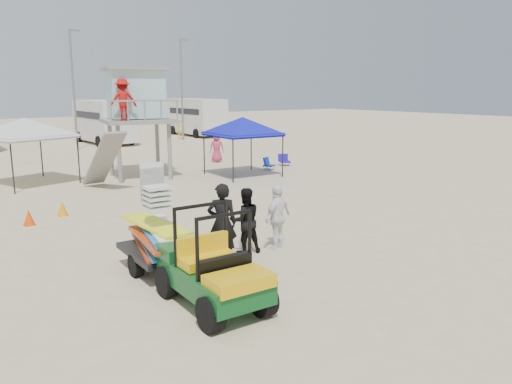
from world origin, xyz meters
TOP-DOWN VIEW (x-y plane):
  - ground at (0.00, 0.00)m, footprint 140.00×140.00m
  - utility_cart at (-2.87, -0.17)m, footprint 1.37×2.54m
  - surf_trailer at (-2.87, 2.16)m, footprint 1.43×2.52m
  - man_left at (-1.35, 1.86)m, footprint 0.84×0.76m
  - man_mid at (-0.50, 2.11)m, footprint 0.98×0.87m
  - man_right at (0.35, 1.86)m, footprint 1.07×0.67m
  - lifeguard_tower at (1.83, 14.20)m, footprint 3.64×3.64m
  - canopy_blue at (6.09, 11.60)m, footprint 3.03×3.03m
  - canopy_white_a at (-2.69, 15.33)m, footprint 3.91×3.91m
  - umbrella_b at (-1.41, 21.99)m, footprint 2.31×2.32m
  - cone_near at (-3.15, 8.77)m, footprint 0.34×0.34m
  - cone_far at (-4.32, 8.17)m, footprint 0.34×0.34m
  - beach_chair_b at (8.20, 12.36)m, footprint 0.70×0.78m
  - beach_chair_c at (9.75, 12.90)m, footprint 0.72×0.81m
  - rv_mid_right at (6.00, 29.99)m, footprint 2.64×7.00m
  - rv_far_right at (15.00, 31.49)m, footprint 2.64×6.60m
  - light_pole_left at (3.00, 27.00)m, footprint 0.14×0.14m
  - light_pole_right at (12.00, 28.50)m, footprint 0.14×0.14m
  - distant_beachgoers at (9.33, 21.24)m, footprint 5.68×14.09m

SIDE VIEW (x-z plane):
  - ground at x=0.00m, z-range 0.00..0.00m
  - cone_near at x=-3.15m, z-range 0.00..0.50m
  - cone_far at x=-4.32m, z-range 0.00..0.50m
  - beach_chair_b at x=8.20m, z-range -0.01..0.63m
  - beach_chair_c at x=9.75m, z-range -0.01..0.63m
  - umbrella_b at x=-1.41m, z-range 0.00..1.58m
  - man_mid at x=-0.50m, z-range 0.00..1.67m
  - distant_beachgoers at x=9.33m, z-range -0.01..1.69m
  - man_right at x=0.35m, z-range 0.00..1.69m
  - utility_cart at x=-2.87m, z-range -0.06..1.83m
  - surf_trailer at x=-2.87m, z-range -0.20..2.00m
  - man_left at x=-1.35m, z-range 0.00..1.93m
  - rv_far_right at x=15.00m, z-range 0.17..3.42m
  - rv_mid_right at x=6.00m, z-range 0.17..3.42m
  - canopy_blue at x=6.09m, z-range 1.05..4.26m
  - canopy_white_a at x=-2.69m, z-range 1.10..4.40m
  - lifeguard_tower at x=1.83m, z-range 1.21..6.15m
  - light_pole_left at x=3.00m, z-range 0.00..8.00m
  - light_pole_right at x=12.00m, z-range 0.00..8.00m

